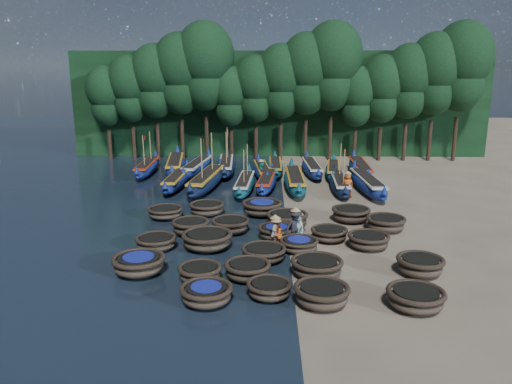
{
  "coord_description": "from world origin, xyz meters",
  "views": [
    {
      "loc": [
        -1.04,
        -26.31,
        8.65
      ],
      "look_at": [
        -1.76,
        2.58,
        1.3
      ],
      "focal_mm": 35.0,
      "sensor_mm": 36.0,
      "label": 1
    }
  ],
  "objects_px": {
    "coracle_1": "(206,294)",
    "long_boat_13": "(262,171)",
    "coracle_2": "(269,289)",
    "coracle_14": "(369,240)",
    "coracle_9": "(420,265)",
    "long_boat_4": "(245,184)",
    "coracle_20": "(165,212)",
    "coracle_6": "(200,273)",
    "coracle_5": "(139,264)",
    "coracle_13": "(299,244)",
    "long_boat_6": "(295,180)",
    "fisherman_3": "(295,226)",
    "coracle_8": "(317,266)",
    "long_boat_9": "(147,167)",
    "coracle_23": "(287,218)",
    "coracle_24": "(351,214)",
    "long_boat_16": "(333,170)",
    "coracle_12": "(264,253)",
    "coracle_21": "(207,208)",
    "coracle_22": "(262,207)",
    "long_boat_5": "(267,182)",
    "long_boat_2": "(177,180)",
    "long_boat_12": "(226,166)",
    "coracle_17": "(277,232)",
    "coracle_10": "(156,242)",
    "long_boat_14": "(275,167)",
    "long_boat_10": "(175,165)",
    "coracle_7": "(248,270)",
    "fisherman_4": "(275,232)",
    "fisherman_2": "(276,233)",
    "coracle_11": "(207,240)",
    "coracle_3": "(322,294)",
    "long_boat_7": "(340,183)",
    "coracle_15": "(191,226)",
    "fisherman_6": "(347,184)",
    "long_boat_17": "(360,168)",
    "fisherman_5": "(261,170)",
    "long_boat_8": "(367,183)",
    "coracle_16": "(231,225)",
    "fisherman_0": "(297,226)",
    "long_boat_3": "(207,180)",
    "coracle_18": "(329,234)"
  },
  "relations": [
    {
      "from": "coracle_7",
      "to": "long_boat_14",
      "type": "distance_m",
      "value": 21.21
    },
    {
      "from": "coracle_7",
      "to": "fisherman_3",
      "type": "xyz_separation_m",
      "value": [
        2.2,
        4.35,
        0.5
      ]
    },
    {
      "from": "coracle_8",
      "to": "long_boat_9",
      "type": "height_order",
      "value": "long_boat_9"
    },
    {
      "from": "coracle_14",
      "to": "long_boat_16",
      "type": "relative_size",
      "value": 0.31
    },
    {
      "from": "coracle_1",
      "to": "long_boat_5",
      "type": "relative_size",
      "value": 0.3
    },
    {
      "from": "coracle_21",
      "to": "long_boat_6",
      "type": "bearing_deg",
      "value": 50.62
    },
    {
      "from": "coracle_5",
      "to": "coracle_20",
      "type": "relative_size",
      "value": 1.23
    },
    {
      "from": "fisherman_4",
      "to": "fisherman_5",
      "type": "height_order",
      "value": "fisherman_4"
    },
    {
      "from": "coracle_7",
      "to": "fisherman_4",
      "type": "relative_size",
      "value": 1.27
    },
    {
      "from": "coracle_2",
      "to": "coracle_20",
      "type": "xyz_separation_m",
      "value": [
        -6.03,
        10.1,
        0.0
      ]
    },
    {
      "from": "coracle_5",
      "to": "coracle_13",
      "type": "distance_m",
      "value": 7.53
    },
    {
      "from": "fisherman_0",
      "to": "fisherman_6",
      "type": "bearing_deg",
      "value": 100.56
    },
    {
      "from": "coracle_6",
      "to": "coracle_17",
      "type": "bearing_deg",
      "value": 58.78
    },
    {
      "from": "coracle_13",
      "to": "coracle_22",
      "type": "xyz_separation_m",
      "value": [
        -1.83,
        5.93,
        0.12
      ]
    },
    {
      "from": "long_boat_6",
      "to": "fisherman_3",
      "type": "height_order",
      "value": "fisherman_3"
    },
    {
      "from": "long_boat_2",
      "to": "long_boat_7",
      "type": "bearing_deg",
      "value": -1.93
    },
    {
      "from": "long_boat_2",
      "to": "long_boat_12",
      "type": "bearing_deg",
      "value": 60.01
    },
    {
      "from": "coracle_23",
      "to": "long_boat_4",
      "type": "distance_m",
      "value": 8.37
    },
    {
      "from": "long_boat_6",
      "to": "fisherman_4",
      "type": "relative_size",
      "value": 4.78
    },
    {
      "from": "coracle_15",
      "to": "fisherman_2",
      "type": "xyz_separation_m",
      "value": [
        4.44,
        -2.1,
        0.37
      ]
    },
    {
      "from": "coracle_9",
      "to": "long_boat_4",
      "type": "xyz_separation_m",
      "value": [
        -8.11,
        14.45,
        0.05
      ]
    },
    {
      "from": "coracle_11",
      "to": "coracle_13",
      "type": "xyz_separation_m",
      "value": [
        4.42,
        -0.22,
        -0.12
      ]
    },
    {
      "from": "coracle_2",
      "to": "coracle_14",
      "type": "distance_m",
      "value": 7.28
    },
    {
      "from": "coracle_23",
      "to": "fisherman_6",
      "type": "bearing_deg",
      "value": 55.82
    },
    {
      "from": "long_boat_10",
      "to": "long_boat_13",
      "type": "relative_size",
      "value": 1.22
    },
    {
      "from": "coracle_17",
      "to": "long_boat_6",
      "type": "bearing_deg",
      "value": 82.33
    },
    {
      "from": "long_boat_14",
      "to": "long_boat_17",
      "type": "height_order",
      "value": "long_boat_17"
    },
    {
      "from": "coracle_12",
      "to": "coracle_21",
      "type": "relative_size",
      "value": 1.0
    },
    {
      "from": "coracle_10",
      "to": "long_boat_14",
      "type": "xyz_separation_m",
      "value": [
        5.99,
        17.81,
        0.12
      ]
    },
    {
      "from": "coracle_5",
      "to": "fisherman_2",
      "type": "relative_size",
      "value": 1.55
    },
    {
      "from": "coracle_15",
      "to": "long_boat_8",
      "type": "bearing_deg",
      "value": 40.9
    },
    {
      "from": "coracle_15",
      "to": "coracle_9",
      "type": "bearing_deg",
      "value": -25.29
    },
    {
      "from": "long_boat_13",
      "to": "coracle_10",
      "type": "bearing_deg",
      "value": -113.32
    },
    {
      "from": "coracle_8",
      "to": "coracle_24",
      "type": "distance_m",
      "value": 8.11
    },
    {
      "from": "coracle_16",
      "to": "long_boat_13",
      "type": "xyz_separation_m",
      "value": [
        1.51,
        13.83,
        0.05
      ]
    },
    {
      "from": "coracle_24",
      "to": "long_boat_10",
      "type": "bearing_deg",
      "value": 133.01
    },
    {
      "from": "coracle_6",
      "to": "long_boat_6",
      "type": "distance_m",
      "value": 16.91
    },
    {
      "from": "coracle_3",
      "to": "coracle_20",
      "type": "relative_size",
      "value": 1.15
    },
    {
      "from": "coracle_2",
      "to": "coracle_6",
      "type": "bearing_deg",
      "value": 154.15
    },
    {
      "from": "fisherman_4",
      "to": "fisherman_2",
      "type": "bearing_deg",
      "value": 49.39
    },
    {
      "from": "coracle_18",
      "to": "long_boat_17",
      "type": "height_order",
      "value": "long_boat_17"
    },
    {
      "from": "coracle_10",
      "to": "coracle_21",
      "type": "height_order",
      "value": "coracle_21"
    },
    {
      "from": "fisherman_4",
      "to": "coracle_24",
      "type": "bearing_deg",
      "value": 155.2
    },
    {
      "from": "coracle_1",
      "to": "long_boat_13",
      "type": "distance_m",
      "value": 22.1
    },
    {
      "from": "coracle_22",
      "to": "long_boat_5",
      "type": "xyz_separation_m",
      "value": [
        0.26,
        6.71,
        0.01
      ]
    },
    {
      "from": "long_boat_17",
      "to": "fisherman_5",
      "type": "distance_m",
      "value": 8.17
    },
    {
      "from": "coracle_6",
      "to": "long_boat_3",
      "type": "relative_size",
      "value": 0.21
    },
    {
      "from": "coracle_2",
      "to": "coracle_7",
      "type": "bearing_deg",
      "value": 117.62
    },
    {
      "from": "coracle_8",
      "to": "long_boat_4",
      "type": "relative_size",
      "value": 0.36
    },
    {
      "from": "coracle_12",
      "to": "coracle_17",
      "type": "xyz_separation_m",
      "value": [
        0.64,
        2.96,
        0.02
      ]
    }
  ]
}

